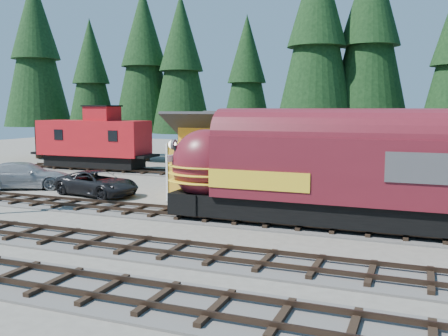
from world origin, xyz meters
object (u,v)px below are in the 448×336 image
at_px(locomotive, 313,175).
at_px(pickup_truck_b, 25,175).
at_px(caboose, 94,141).
at_px(depot, 279,150).
at_px(pickup_truck_a, 97,183).

bearing_deg(locomotive, pickup_truck_b, 169.36).
height_order(locomotive, caboose, caboose).
height_order(caboose, pickup_truck_b, caboose).
height_order(depot, locomotive, depot).
bearing_deg(depot, caboose, 158.35).
distance_m(locomotive, pickup_truck_a, 14.84).
bearing_deg(depot, locomotive, -62.29).
xyz_separation_m(locomotive, pickup_truck_a, (-14.34, 3.43, -1.65)).
height_order(caboose, pickup_truck_a, caboose).
bearing_deg(depot, pickup_truck_b, -171.27).
bearing_deg(pickup_truck_a, depot, -63.60).
relative_size(depot, pickup_truck_a, 2.29).
xyz_separation_m(caboose, pickup_truck_b, (1.74, -10.13, -1.72)).
bearing_deg(pickup_truck_b, caboose, -16.91).
bearing_deg(caboose, locomotive, -32.11).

